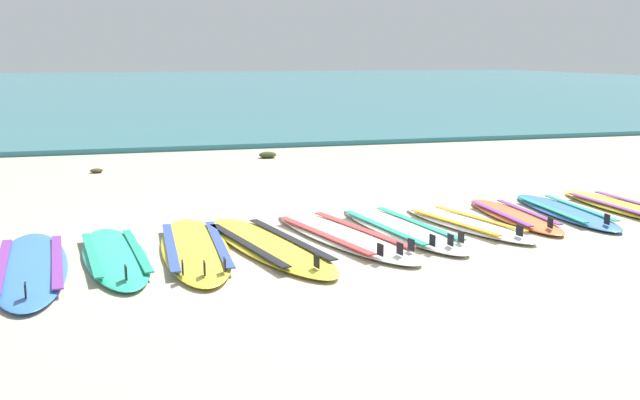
{
  "coord_description": "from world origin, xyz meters",
  "views": [
    {
      "loc": [
        -2.02,
        -6.93,
        1.83
      ],
      "look_at": [
        0.06,
        0.62,
        0.25
      ],
      "focal_mm": 40.58,
      "sensor_mm": 36.0,
      "label": 1
    }
  ],
  "objects_px": {
    "surfboard_8": "(514,216)",
    "surfboard_10": "(625,207)",
    "surfboard_1": "(30,266)",
    "surfboard_5": "(342,235)",
    "surfboard_7": "(466,224)",
    "surfboard_6": "(400,228)",
    "surfboard_9": "(565,211)",
    "surfboard_2": "(115,256)",
    "surfboard_3": "(195,248)",
    "surfboard_4": "(268,245)"
  },
  "relations": [
    {
      "from": "surfboard_8",
      "to": "surfboard_10",
      "type": "xyz_separation_m",
      "value": [
        1.52,
        0.05,
        -0.0
      ]
    },
    {
      "from": "surfboard_8",
      "to": "surfboard_10",
      "type": "distance_m",
      "value": 1.52
    },
    {
      "from": "surfboard_1",
      "to": "surfboard_5",
      "type": "relative_size",
      "value": 0.98
    },
    {
      "from": "surfboard_5",
      "to": "surfboard_10",
      "type": "distance_m",
      "value": 3.68
    },
    {
      "from": "surfboard_7",
      "to": "surfboard_10",
      "type": "distance_m",
      "value": 2.23
    },
    {
      "from": "surfboard_6",
      "to": "surfboard_9",
      "type": "distance_m",
      "value": 2.17
    },
    {
      "from": "surfboard_6",
      "to": "surfboard_2",
      "type": "bearing_deg",
      "value": -174.02
    },
    {
      "from": "surfboard_2",
      "to": "surfboard_10",
      "type": "distance_m",
      "value": 5.9
    },
    {
      "from": "surfboard_8",
      "to": "surfboard_9",
      "type": "bearing_deg",
      "value": 3.94
    },
    {
      "from": "surfboard_3",
      "to": "surfboard_5",
      "type": "xyz_separation_m",
      "value": [
        1.49,
        0.11,
        -0.0
      ]
    },
    {
      "from": "surfboard_6",
      "to": "surfboard_7",
      "type": "distance_m",
      "value": 0.76
    },
    {
      "from": "surfboard_2",
      "to": "surfboard_5",
      "type": "relative_size",
      "value": 0.88
    },
    {
      "from": "surfboard_4",
      "to": "surfboard_2",
      "type": "bearing_deg",
      "value": -179.69
    },
    {
      "from": "surfboard_1",
      "to": "surfboard_6",
      "type": "distance_m",
      "value": 3.63
    },
    {
      "from": "surfboard_2",
      "to": "surfboard_6",
      "type": "bearing_deg",
      "value": 5.98
    },
    {
      "from": "surfboard_8",
      "to": "surfboard_6",
      "type": "bearing_deg",
      "value": -171.57
    },
    {
      "from": "surfboard_2",
      "to": "surfboard_7",
      "type": "distance_m",
      "value": 3.67
    },
    {
      "from": "surfboard_3",
      "to": "surfboard_5",
      "type": "height_order",
      "value": "same"
    },
    {
      "from": "surfboard_10",
      "to": "surfboard_6",
      "type": "bearing_deg",
      "value": -174.8
    },
    {
      "from": "surfboard_4",
      "to": "surfboard_6",
      "type": "bearing_deg",
      "value": 11.32
    },
    {
      "from": "surfboard_7",
      "to": "surfboard_4",
      "type": "bearing_deg",
      "value": -172.3
    },
    {
      "from": "surfboard_5",
      "to": "surfboard_8",
      "type": "bearing_deg",
      "value": 9.09
    },
    {
      "from": "surfboard_5",
      "to": "surfboard_10",
      "type": "bearing_deg",
      "value": 6.2
    },
    {
      "from": "surfboard_1",
      "to": "surfboard_7",
      "type": "xyz_separation_m",
      "value": [
        4.36,
        0.47,
        0.0
      ]
    },
    {
      "from": "surfboard_3",
      "to": "surfboard_7",
      "type": "distance_m",
      "value": 2.94
    },
    {
      "from": "surfboard_2",
      "to": "surfboard_7",
      "type": "xyz_separation_m",
      "value": [
        3.66,
        0.31,
        0.0
      ]
    },
    {
      "from": "surfboard_2",
      "to": "surfboard_9",
      "type": "distance_m",
      "value": 5.08
    },
    {
      "from": "surfboard_5",
      "to": "surfboard_7",
      "type": "bearing_deg",
      "value": 5.27
    },
    {
      "from": "surfboard_7",
      "to": "surfboard_9",
      "type": "bearing_deg",
      "value": 10.47
    },
    {
      "from": "surfboard_7",
      "to": "surfboard_8",
      "type": "xyz_separation_m",
      "value": [
        0.7,
        0.21,
        0.0
      ]
    },
    {
      "from": "surfboard_4",
      "to": "surfboard_5",
      "type": "xyz_separation_m",
      "value": [
        0.8,
        0.17,
        0.0
      ]
    },
    {
      "from": "surfboard_3",
      "to": "surfboard_4",
      "type": "bearing_deg",
      "value": -5.17
    },
    {
      "from": "surfboard_5",
      "to": "surfboard_6",
      "type": "distance_m",
      "value": 0.69
    },
    {
      "from": "surfboard_4",
      "to": "surfboard_7",
      "type": "xyz_separation_m",
      "value": [
        2.24,
        0.3,
        0.0
      ]
    },
    {
      "from": "surfboard_4",
      "to": "surfboard_10",
      "type": "height_order",
      "value": "same"
    },
    {
      "from": "surfboard_6",
      "to": "surfboard_7",
      "type": "xyz_separation_m",
      "value": [
        0.76,
        0.01,
        -0.0
      ]
    },
    {
      "from": "surfboard_1",
      "to": "surfboard_3",
      "type": "bearing_deg",
      "value": 8.99
    },
    {
      "from": "surfboard_10",
      "to": "surfboard_1",
      "type": "bearing_deg",
      "value": -173.66
    },
    {
      "from": "surfboard_6",
      "to": "surfboard_7",
      "type": "height_order",
      "value": "same"
    },
    {
      "from": "surfboard_6",
      "to": "surfboard_9",
      "type": "relative_size",
      "value": 1.15
    },
    {
      "from": "surfboard_1",
      "to": "surfboard_10",
      "type": "xyz_separation_m",
      "value": [
        6.58,
        0.73,
        0.0
      ]
    },
    {
      "from": "surfboard_4",
      "to": "surfboard_10",
      "type": "bearing_deg",
      "value": 7.25
    },
    {
      "from": "surfboard_7",
      "to": "surfboard_8",
      "type": "relative_size",
      "value": 1.07
    },
    {
      "from": "surfboard_3",
      "to": "surfboard_7",
      "type": "bearing_deg",
      "value": 4.69
    },
    {
      "from": "surfboard_3",
      "to": "surfboard_6",
      "type": "relative_size",
      "value": 1.04
    },
    {
      "from": "surfboard_4",
      "to": "surfboard_7",
      "type": "height_order",
      "value": "same"
    },
    {
      "from": "surfboard_4",
      "to": "surfboard_5",
      "type": "height_order",
      "value": "same"
    },
    {
      "from": "surfboard_4",
      "to": "surfboard_8",
      "type": "xyz_separation_m",
      "value": [
        2.94,
        0.51,
        0.0
      ]
    },
    {
      "from": "surfboard_8",
      "to": "surfboard_3",
      "type": "bearing_deg",
      "value": -172.93
    },
    {
      "from": "surfboard_10",
      "to": "surfboard_8",
      "type": "bearing_deg",
      "value": -177.94
    }
  ]
}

